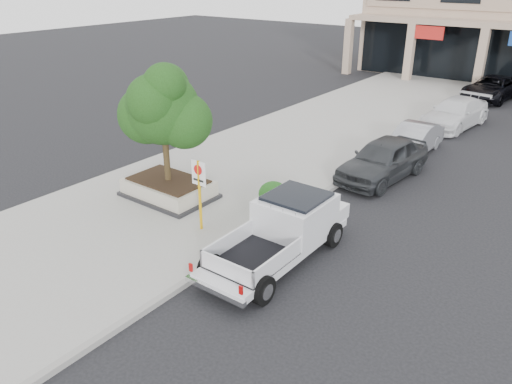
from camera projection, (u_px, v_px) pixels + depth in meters
ground at (273, 274)px, 13.78m from camera, size 120.00×120.00×0.00m
sidewalk at (249, 166)px, 21.14m from camera, size 8.00×52.00×0.15m
curb at (331, 188)px, 18.97m from camera, size 0.20×52.00×0.15m
planter at (169, 188)px, 18.00m from camera, size 3.20×2.20×0.68m
planter_tree at (169, 108)px, 16.83m from camera, size 2.90×2.55×4.00m
no_parking_sign at (199, 186)px, 15.28m from camera, size 0.55×0.09×2.30m
hedge at (274, 195)px, 17.13m from camera, size 1.10×0.99×0.93m
pickup_truck at (276, 234)px, 14.07m from camera, size 2.05×5.51×1.73m
curb_car_a at (383, 159)px, 19.76m from camera, size 2.43×4.95×1.63m
curb_car_b at (413, 139)px, 22.52m from camera, size 1.49×4.07×1.33m
curb_car_c at (455, 113)px, 26.32m from camera, size 2.72×5.32×1.48m
curb_car_d at (492, 88)px, 31.84m from camera, size 3.05×5.56×1.48m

